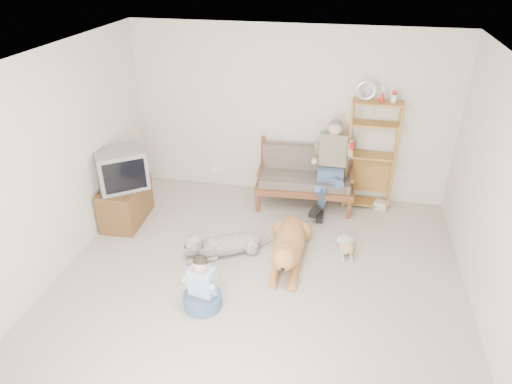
% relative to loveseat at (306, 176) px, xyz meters
% --- Properties ---
extents(floor, '(5.50, 5.50, 0.00)m').
position_rel_loveseat_xyz_m(floor, '(-0.33, -2.39, -0.49)').
color(floor, beige).
rests_on(floor, ground).
extents(ceiling, '(5.50, 5.50, 0.00)m').
position_rel_loveseat_xyz_m(ceiling, '(-0.33, -2.39, 2.21)').
color(ceiling, white).
rests_on(ceiling, ground).
extents(wall_back, '(5.00, 0.00, 5.00)m').
position_rel_loveseat_xyz_m(wall_back, '(-0.33, 0.36, 0.86)').
color(wall_back, beige).
rests_on(wall_back, ground).
extents(wall_left, '(0.00, 5.50, 5.50)m').
position_rel_loveseat_xyz_m(wall_left, '(-2.83, -2.39, 0.86)').
color(wall_left, beige).
rests_on(wall_left, ground).
extents(wall_right, '(0.00, 5.50, 5.50)m').
position_rel_loveseat_xyz_m(wall_right, '(2.17, -2.39, 0.86)').
color(wall_right, beige).
rests_on(wall_right, ground).
extents(loveseat, '(1.54, 0.78, 0.95)m').
position_rel_loveseat_xyz_m(loveseat, '(0.00, 0.00, 0.00)').
color(loveseat, brown).
rests_on(loveseat, ground).
extents(man, '(0.54, 0.78, 1.26)m').
position_rel_loveseat_xyz_m(man, '(0.37, -0.19, 0.17)').
color(man, '#485A85').
rests_on(man, loveseat).
extents(etagere, '(0.76, 0.33, 1.99)m').
position_rel_loveseat_xyz_m(etagere, '(0.96, 0.16, 0.39)').
color(etagere, '#A27532').
rests_on(etagere, ground).
extents(book_stack, '(0.23, 0.20, 0.12)m').
position_rel_loveseat_xyz_m(book_stack, '(1.21, 0.06, -0.42)').
color(book_stack, white).
rests_on(book_stack, ground).
extents(tv_stand, '(0.54, 0.92, 0.60)m').
position_rel_loveseat_xyz_m(tv_stand, '(-2.55, -1.07, -0.19)').
color(tv_stand, brown).
rests_on(tv_stand, ground).
extents(crt_tv, '(0.86, 0.83, 0.56)m').
position_rel_loveseat_xyz_m(crt_tv, '(-2.52, -1.09, 0.39)').
color(crt_tv, gray).
rests_on(crt_tv, tv_stand).
extents(wall_outlet, '(0.12, 0.02, 0.08)m').
position_rel_loveseat_xyz_m(wall_outlet, '(-1.58, 0.34, -0.19)').
color(wall_outlet, white).
rests_on(wall_outlet, ground).
extents(golden_retriever, '(0.44, 1.68, 0.51)m').
position_rel_loveseat_xyz_m(golden_retriever, '(-0.04, -1.52, -0.28)').
color(golden_retriever, '#BE7A42').
rests_on(golden_retriever, ground).
extents(shaggy_dog, '(1.13, 0.76, 0.39)m').
position_rel_loveseat_xyz_m(shaggy_dog, '(-0.92, -1.61, -0.33)').
color(shaggy_dog, silver).
rests_on(shaggy_dog, ground).
extents(terrier, '(0.23, 0.65, 0.24)m').
position_rel_loveseat_xyz_m(terrier, '(0.71, -1.23, -0.38)').
color(terrier, silver).
rests_on(terrier, ground).
extents(child, '(0.45, 0.45, 0.70)m').
position_rel_loveseat_xyz_m(child, '(-0.88, -2.60, -0.23)').
color(child, '#485A85').
rests_on(child, ground).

